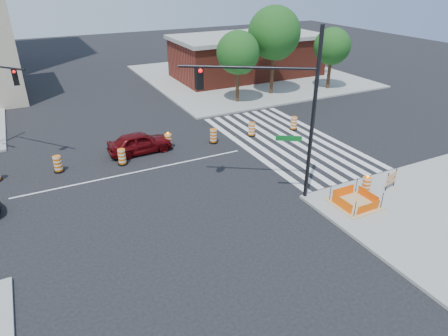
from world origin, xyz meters
The scene contains 19 objects.
ground centered at (0.00, 0.00, 0.00)m, with size 120.00×120.00×0.00m, color black.
sidewalk_ne centered at (18.00, 18.00, 0.07)m, with size 22.00×22.00×0.15m, color gray.
crosswalk_east centered at (10.95, 0.00, 0.01)m, with size 6.75×13.50×0.01m.
lane_centerline centered at (0.00, 0.00, 0.01)m, with size 14.00×0.12×0.01m, color silver.
excavation_pit centered at (9.00, -9.00, 0.22)m, with size 2.20×2.20×0.90m.
brick_storefront centered at (18.00, 18.00, 2.32)m, with size 16.50×8.50×4.60m.
red_coupe centered at (1.07, 2.72, 0.72)m, with size 1.70×4.22×1.44m, color #53070A.
signal_pole_se centered at (5.70, -6.15, 5.34)m, with size 5.67×3.67×8.74m.
pit_drum centered at (10.29, -8.41, 0.62)m, with size 0.57×0.57×1.13m.
barricade centered at (11.92, -8.61, 0.76)m, with size 0.93×0.26×1.11m.
tree_north_c centered at (12.24, 9.60, 4.32)m, with size 3.78×3.78×6.43m.
tree_north_d centered at (16.48, 10.45, 5.54)m, with size 4.85×4.85×8.24m.
tree_north_e centered at (22.71, 9.50, 4.09)m, with size 3.63×3.58×6.09m.
median_drum_2 centered at (-4.18, 2.18, 0.48)m, with size 0.60×0.60×1.02m.
median_drum_3 centered at (-0.47, 1.43, 0.48)m, with size 0.60×0.60×1.02m.
median_drum_4 centered at (3.00, 2.55, 0.49)m, with size 0.60×0.60×1.18m.
median_drum_5 centered at (6.16, 2.01, 0.48)m, with size 0.60×0.60×1.02m.
median_drum_6 centered at (9.24, 1.93, 0.48)m, with size 0.60×0.60×1.02m.
median_drum_7 centered at (12.76, 1.58, 0.48)m, with size 0.60×0.60×1.02m.
Camera 1 is at (-5.00, -21.68, 11.04)m, focal length 32.00 mm.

